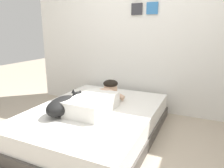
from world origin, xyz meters
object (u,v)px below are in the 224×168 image
bed (95,121)px  dog (65,104)px  cell_phone (90,106)px  coffee_cup (117,98)px  pillow (101,93)px  person_lying (98,99)px

bed → dog: bearing=-132.3°
bed → dog: dog is taller
bed → cell_phone: size_ratio=13.75×
bed → cell_phone: bearing=155.0°
coffee_cup → bed: bearing=-107.9°
pillow → coffee_cup: (0.27, -0.06, -0.02)m
person_lying → coffee_cup: (0.11, 0.34, -0.07)m
pillow → coffee_cup: pillow is taller
dog → coffee_cup: (0.36, 0.65, -0.07)m
dog → pillow: bearing=82.7°
pillow → dog: 0.72m
pillow → cell_phone: size_ratio=3.71×
pillow → bed: bearing=-72.3°
coffee_cup → cell_phone: size_ratio=0.89×
cell_phone → bed: bearing=-25.0°
person_lying → coffee_cup: 0.37m
bed → person_lying: size_ratio=2.09×
person_lying → cell_phone: size_ratio=6.57×
coffee_cup → cell_phone: bearing=-122.5°
pillow → cell_phone: (0.05, -0.41, -0.05)m
dog → coffee_cup: dog is taller
bed → pillow: 0.52m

